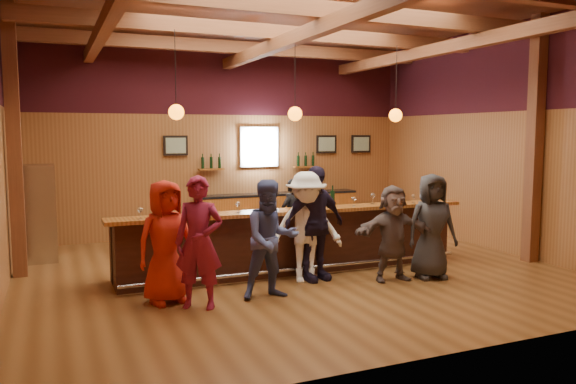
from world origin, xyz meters
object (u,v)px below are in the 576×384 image
at_px(customer_denim, 271,239).
at_px(bottle_a, 321,198).
at_px(stainless_fridge, 36,213).
at_px(customer_white, 306,227).
at_px(customer_navy, 314,223).
at_px(back_bar_cabinet, 278,212).
at_px(bartender, 292,218).
at_px(ice_bucket, 318,200).
at_px(customer_redvest, 199,242).
at_px(customer_dark, 432,226).
at_px(customer_brown, 393,233).
at_px(customer_orange, 166,242).
at_px(bar_counter, 292,240).

height_order(customer_denim, bottle_a, customer_denim).
xyz_separation_m(stainless_fridge, customer_white, (3.99, -3.29, -0.01)).
bearing_deg(stainless_fridge, customer_navy, -38.04).
bearing_deg(customer_denim, back_bar_cabinet, 68.63).
xyz_separation_m(bartender, ice_bucket, (-0.05, -1.25, 0.48)).
xyz_separation_m(customer_redvest, customer_dark, (3.90, 0.07, -0.04)).
bearing_deg(customer_brown, back_bar_cabinet, 96.39).
distance_m(stainless_fridge, customer_denim, 5.01).
bearing_deg(customer_white, customer_redvest, -146.45).
bearing_deg(back_bar_cabinet, stainless_fridge, -168.07).
bearing_deg(customer_navy, customer_brown, -32.76).
xyz_separation_m(customer_brown, bottle_a, (-0.75, 1.09, 0.49)).
height_order(customer_redvest, customer_brown, customer_redvest).
bearing_deg(ice_bucket, customer_dark, -37.82).
xyz_separation_m(customer_navy, customer_dark, (1.83, -0.62, -0.07)).
height_order(ice_bucket, bottle_a, bottle_a).
distance_m(customer_denim, bottle_a, 1.92).
height_order(customer_brown, bottle_a, customer_brown).
bearing_deg(customer_orange, customer_denim, -27.96).
bearing_deg(ice_bucket, customer_navy, -121.10).
height_order(bar_counter, customer_denim, customer_denim).
bearing_deg(customer_orange, customer_redvest, -62.22).
bearing_deg(customer_brown, bar_counter, 138.66).
height_order(customer_orange, ice_bucket, customer_orange).
xyz_separation_m(customer_white, customer_brown, (1.32, -0.47, -0.11)).
relative_size(bar_counter, customer_orange, 3.63).
relative_size(customer_orange, customer_white, 0.98).
xyz_separation_m(back_bar_cabinet, bartender, (-0.76, -2.58, 0.28)).
bearing_deg(bottle_a, ice_bucket, -153.66).
bearing_deg(customer_dark, bar_counter, 153.89).
relative_size(bar_counter, customer_navy, 3.38).
height_order(bar_counter, customer_white, customer_white).
height_order(customer_orange, bartender, customer_orange).
relative_size(customer_redvest, customer_white, 1.02).
bearing_deg(bartender, customer_navy, 54.37).
height_order(customer_navy, bottle_a, customer_navy).
relative_size(customer_redvest, customer_denim, 1.05).
xyz_separation_m(stainless_fridge, customer_denim, (3.15, -3.90, -0.04)).
distance_m(back_bar_cabinet, customer_white, 4.62).
bearing_deg(customer_navy, bottle_a, 45.80).
bearing_deg(bottle_a, stainless_fridge, 149.71).
xyz_separation_m(ice_bucket, bottle_a, (0.08, 0.04, 0.02)).
bearing_deg(customer_redvest, bartender, 75.11).
distance_m(customer_orange, bartender, 3.50).
height_order(customer_white, bottle_a, customer_white).
xyz_separation_m(stainless_fridge, ice_bucket, (4.48, -2.71, 0.34)).
distance_m(bar_counter, customer_navy, 0.90).
height_order(customer_redvest, ice_bucket, customer_redvest).
bearing_deg(customer_navy, back_bar_cabinet, 66.28).
relative_size(customer_brown, bartender, 1.03).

